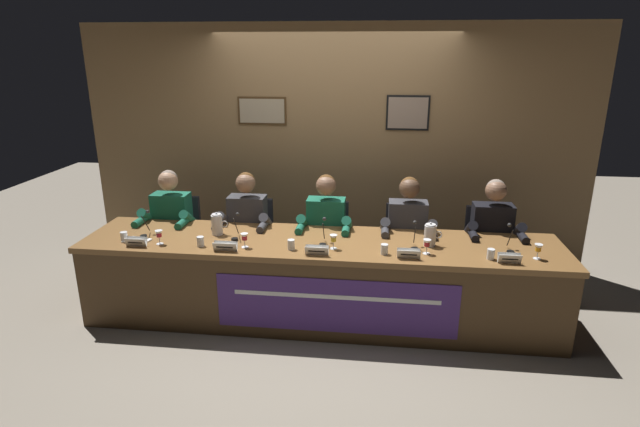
{
  "coord_description": "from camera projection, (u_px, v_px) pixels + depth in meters",
  "views": [
    {
      "loc": [
        0.49,
        -4.08,
        2.33
      ],
      "look_at": [
        0.0,
        0.0,
        0.99
      ],
      "focal_mm": 28.4,
      "sensor_mm": 36.0,
      "label": 1
    }
  ],
  "objects": [
    {
      "name": "ground_plane",
      "position": [
        320.0,
        317.0,
        4.63
      ],
      "size": [
        12.0,
        12.0,
        0.0
      ],
      "primitive_type": "plane",
      "color": "gray"
    },
    {
      "name": "wall_back_panelled",
      "position": [
        334.0,
        150.0,
        5.43
      ],
      "size": [
        5.36,
        0.14,
        2.6
      ],
      "color": "#937047",
      "rests_on": "ground_plane"
    },
    {
      "name": "conference_table",
      "position": [
        319.0,
        270.0,
        4.36
      ],
      "size": [
        4.16,
        0.86,
        0.74
      ],
      "color": "brown",
      "rests_on": "ground_plane"
    },
    {
      "name": "chair_far_left",
      "position": [
        179.0,
        242.0,
        5.25
      ],
      "size": [
        0.44,
        0.44,
        0.89
      ],
      "color": "black",
      "rests_on": "ground_plane"
    },
    {
      "name": "panelist_far_left",
      "position": [
        169.0,
        223.0,
        4.98
      ],
      "size": [
        0.51,
        0.48,
        1.22
      ],
      "color": "black",
      "rests_on": "ground_plane"
    },
    {
      "name": "nameplate_far_left",
      "position": [
        136.0,
        242.0,
        4.27
      ],
      "size": [
        0.18,
        0.06,
        0.08
      ],
      "color": "white",
      "rests_on": "conference_table"
    },
    {
      "name": "juice_glass_far_left",
      "position": [
        159.0,
        235.0,
        4.3
      ],
      "size": [
        0.06,
        0.06,
        0.12
      ],
      "color": "white",
      "rests_on": "conference_table"
    },
    {
      "name": "water_cup_far_left",
      "position": [
        124.0,
        237.0,
        4.38
      ],
      "size": [
        0.06,
        0.06,
        0.08
      ],
      "color": "silver",
      "rests_on": "conference_table"
    },
    {
      "name": "microphone_far_left",
      "position": [
        145.0,
        228.0,
        4.5
      ],
      "size": [
        0.06,
        0.17,
        0.22
      ],
      "color": "black",
      "rests_on": "conference_table"
    },
    {
      "name": "chair_left",
      "position": [
        252.0,
        245.0,
        5.16
      ],
      "size": [
        0.44,
        0.44,
        0.89
      ],
      "color": "black",
      "rests_on": "ground_plane"
    },
    {
      "name": "panelist_left",
      "position": [
        246.0,
        226.0,
        4.89
      ],
      "size": [
        0.51,
        0.48,
        1.22
      ],
      "color": "black",
      "rests_on": "ground_plane"
    },
    {
      "name": "nameplate_left",
      "position": [
        225.0,
        246.0,
        4.17
      ],
      "size": [
        0.2,
        0.06,
        0.08
      ],
      "color": "white",
      "rests_on": "conference_table"
    },
    {
      "name": "juice_glass_left",
      "position": [
        244.0,
        238.0,
        4.23
      ],
      "size": [
        0.06,
        0.06,
        0.12
      ],
      "color": "white",
      "rests_on": "conference_table"
    },
    {
      "name": "water_cup_left",
      "position": [
        201.0,
        242.0,
        4.27
      ],
      "size": [
        0.06,
        0.06,
        0.08
      ],
      "color": "silver",
      "rests_on": "conference_table"
    },
    {
      "name": "microphone_left",
      "position": [
        236.0,
        231.0,
        4.43
      ],
      "size": [
        0.06,
        0.17,
        0.22
      ],
      "color": "black",
      "rests_on": "conference_table"
    },
    {
      "name": "chair_center",
      "position": [
        327.0,
        248.0,
        5.07
      ],
      "size": [
        0.44,
        0.44,
        0.89
      ],
      "color": "black",
      "rests_on": "ground_plane"
    },
    {
      "name": "panelist_center",
      "position": [
        325.0,
        229.0,
        4.8
      ],
      "size": [
        0.51,
        0.48,
        1.22
      ],
      "color": "black",
      "rests_on": "ground_plane"
    },
    {
      "name": "nameplate_center",
      "position": [
        317.0,
        250.0,
        4.08
      ],
      "size": [
        0.19,
        0.06,
        0.08
      ],
      "color": "white",
      "rests_on": "conference_table"
    },
    {
      "name": "juice_glass_center",
      "position": [
        333.0,
        239.0,
        4.2
      ],
      "size": [
        0.06,
        0.06,
        0.12
      ],
      "color": "white",
      "rests_on": "conference_table"
    },
    {
      "name": "water_cup_center",
      "position": [
        291.0,
        245.0,
        4.2
      ],
      "size": [
        0.06,
        0.06,
        0.08
      ],
      "color": "silver",
      "rests_on": "conference_table"
    },
    {
      "name": "microphone_center",
      "position": [
        323.0,
        236.0,
        4.3
      ],
      "size": [
        0.06,
        0.17,
        0.22
      ],
      "color": "black",
      "rests_on": "conference_table"
    },
    {
      "name": "chair_right",
      "position": [
        405.0,
        252.0,
        4.99
      ],
      "size": [
        0.44,
        0.44,
        0.89
      ],
      "color": "black",
      "rests_on": "ground_plane"
    },
    {
      "name": "panelist_right",
      "position": [
        407.0,
        232.0,
        4.71
      ],
      "size": [
        0.51,
        0.48,
        1.22
      ],
      "color": "black",
      "rests_on": "ground_plane"
    },
    {
      "name": "nameplate_right",
      "position": [
        409.0,
        254.0,
        4.02
      ],
      "size": [
        0.18,
        0.06,
        0.08
      ],
      "color": "white",
      "rests_on": "conference_table"
    },
    {
      "name": "juice_glass_right",
      "position": [
        427.0,
        244.0,
        4.09
      ],
      "size": [
        0.06,
        0.06,
        0.12
      ],
      "color": "white",
      "rests_on": "conference_table"
    },
    {
      "name": "water_cup_right",
      "position": [
        384.0,
        250.0,
        4.1
      ],
      "size": [
        0.06,
        0.06,
        0.08
      ],
      "color": "silver",
      "rests_on": "conference_table"
    },
    {
      "name": "microphone_right",
      "position": [
        415.0,
        240.0,
        4.21
      ],
      "size": [
        0.06,
        0.17,
        0.22
      ],
      "color": "black",
      "rests_on": "conference_table"
    },
    {
      "name": "chair_far_right",
      "position": [
        485.0,
        255.0,
        4.9
      ],
      "size": [
        0.44,
        0.44,
        0.89
      ],
      "color": "black",
      "rests_on": "ground_plane"
    },
    {
      "name": "panelist_far_right",
      "position": [
        493.0,
        236.0,
        4.63
      ],
      "size": [
        0.51,
        0.48,
        1.22
      ],
      "color": "black",
      "rests_on": "ground_plane"
    },
    {
      "name": "nameplate_far_right",
      "position": [
        510.0,
        258.0,
        3.93
      ],
      "size": [
        0.17,
        0.06,
        0.08
      ],
      "color": "white",
      "rests_on": "conference_table"
    },
    {
      "name": "juice_glass_far_right",
      "position": [
        538.0,
        249.0,
        4.0
      ],
      "size": [
        0.06,
        0.06,
        0.12
      ],
      "color": "white",
      "rests_on": "conference_table"
    },
    {
      "name": "water_cup_far_right",
      "position": [
        491.0,
        255.0,
        4.01
      ],
      "size": [
        0.06,
        0.06,
        0.08
      ],
      "color": "silver",
      "rests_on": "conference_table"
    },
    {
      "name": "microphone_far_right",
      "position": [
        510.0,
        243.0,
        4.15
      ],
      "size": [
        0.06,
        0.17,
        0.22
      ],
      "color": "black",
      "rests_on": "conference_table"
    },
    {
      "name": "water_pitcher_left_side",
      "position": [
        217.0,
        224.0,
        4.53
      ],
      "size": [
        0.15,
        0.1,
        0.21
      ],
      "color": "silver",
      "rests_on": "conference_table"
    },
    {
      "name": "water_pitcher_right_side",
      "position": [
        430.0,
        235.0,
        4.27
      ],
      "size": [
        0.15,
        0.1,
        0.21
      ],
      "color": "silver",
      "rests_on": "conference_table"
    },
    {
      "name": "document_stack_far_left",
      "position": [
        137.0,
        241.0,
        4.38
      ],
      "size": [
        0.24,
        0.19,
        0.01
      ],
      "color": "white",
      "rests_on": "conference_table"
    }
  ]
}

